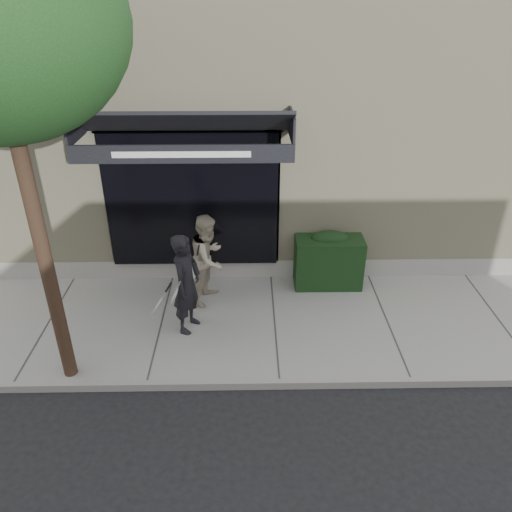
{
  "coord_description": "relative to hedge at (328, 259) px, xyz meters",
  "views": [
    {
      "loc": [
        -0.45,
        -7.21,
        5.39
      ],
      "look_at": [
        -0.32,
        0.6,
        1.1
      ],
      "focal_mm": 35.0,
      "sensor_mm": 36.0,
      "label": 1
    }
  ],
  "objects": [
    {
      "name": "ground",
      "position": [
        -1.1,
        -1.25,
        -0.66
      ],
      "size": [
        80.0,
        80.0,
        0.0
      ],
      "primitive_type": "plane",
      "color": "black",
      "rests_on": "ground"
    },
    {
      "name": "pedestrian_back",
      "position": [
        -2.28,
        -0.5,
        0.32
      ],
      "size": [
        0.92,
        1.02,
        1.71
      ],
      "color": "#B5A991",
      "rests_on": "sidewalk"
    },
    {
      "name": "hedge",
      "position": [
        0.0,
        0.0,
        0.0
      ],
      "size": [
        1.3,
        0.7,
        1.14
      ],
      "color": "black",
      "rests_on": "sidewalk"
    },
    {
      "name": "curb",
      "position": [
        -1.1,
        -2.8,
        -0.59
      ],
      "size": [
        20.0,
        0.1,
        0.14
      ],
      "primitive_type": "cube",
      "color": "gray",
      "rests_on": "ground"
    },
    {
      "name": "building_facade",
      "position": [
        -1.11,
        3.71,
        2.08
      ],
      "size": [
        14.3,
        8.04,
        5.64
      ],
      "color": "beige",
      "rests_on": "ground"
    },
    {
      "name": "pedestrian_front",
      "position": [
        -2.59,
        -1.43,
        0.35
      ],
      "size": [
        0.85,
        0.96,
        1.79
      ],
      "color": "black",
      "rests_on": "sidewalk"
    },
    {
      "name": "sidewalk",
      "position": [
        -1.1,
        -1.25,
        -0.6
      ],
      "size": [
        20.0,
        3.0,
        0.12
      ],
      "primitive_type": "cube",
      "color": "gray",
      "rests_on": "ground"
    }
  ]
}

